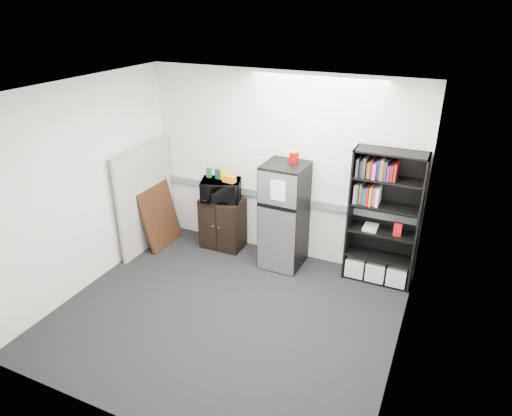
{
  "coord_description": "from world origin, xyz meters",
  "views": [
    {
      "loc": [
        2.22,
        -3.99,
        3.55
      ],
      "look_at": [
        0.0,
        0.9,
        1.07
      ],
      "focal_mm": 32.0,
      "sensor_mm": 36.0,
      "label": 1
    }
  ],
  "objects_px": {
    "cubicle_partition": "(146,197)",
    "bookshelf": "(383,220)",
    "refrigerator": "(284,216)",
    "microwave": "(221,190)",
    "cabinet": "(223,223)"
  },
  "relations": [
    {
      "from": "bookshelf",
      "to": "cabinet",
      "type": "relative_size",
      "value": 2.32
    },
    {
      "from": "bookshelf",
      "to": "refrigerator",
      "type": "distance_m",
      "value": 1.35
    },
    {
      "from": "cabinet",
      "to": "microwave",
      "type": "height_order",
      "value": "microwave"
    },
    {
      "from": "cubicle_partition",
      "to": "cabinet",
      "type": "height_order",
      "value": "cubicle_partition"
    },
    {
      "from": "cubicle_partition",
      "to": "microwave",
      "type": "bearing_deg",
      "value": 20.84
    },
    {
      "from": "bookshelf",
      "to": "refrigerator",
      "type": "xyz_separation_m",
      "value": [
        -1.33,
        -0.14,
        -0.15
      ]
    },
    {
      "from": "bookshelf",
      "to": "cubicle_partition",
      "type": "xyz_separation_m",
      "value": [
        -3.43,
        -0.49,
        -0.1
      ]
    },
    {
      "from": "cubicle_partition",
      "to": "microwave",
      "type": "xyz_separation_m",
      "value": [
        1.06,
        0.4,
        0.14
      ]
    },
    {
      "from": "cabinet",
      "to": "bookshelf",
      "type": "bearing_deg",
      "value": 1.56
    },
    {
      "from": "bookshelf",
      "to": "cubicle_partition",
      "type": "height_order",
      "value": "bookshelf"
    },
    {
      "from": "bookshelf",
      "to": "refrigerator",
      "type": "height_order",
      "value": "bookshelf"
    },
    {
      "from": "cubicle_partition",
      "to": "microwave",
      "type": "distance_m",
      "value": 1.15
    },
    {
      "from": "cubicle_partition",
      "to": "refrigerator",
      "type": "height_order",
      "value": "cubicle_partition"
    },
    {
      "from": "cubicle_partition",
      "to": "bookshelf",
      "type": "bearing_deg",
      "value": 8.06
    },
    {
      "from": "cubicle_partition",
      "to": "refrigerator",
      "type": "xyz_separation_m",
      "value": [
        2.1,
        0.34,
        -0.05
      ]
    }
  ]
}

